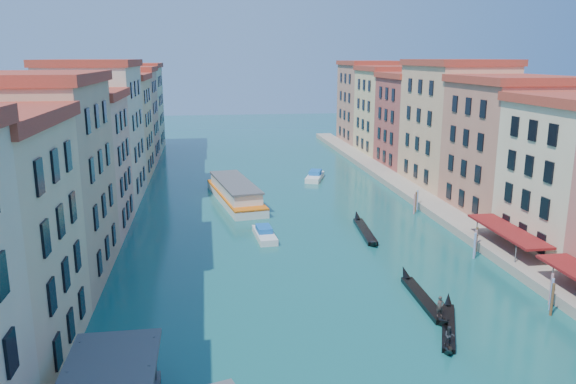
% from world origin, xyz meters
% --- Properties ---
extents(left_bank_palazzos, '(12.80, 128.40, 21.00)m').
position_xyz_m(left_bank_palazzos, '(-26.00, 64.68, 9.71)').
color(left_bank_palazzos, beige).
rests_on(left_bank_palazzos, ground).
extents(right_bank_palazzos, '(12.80, 128.40, 21.00)m').
position_xyz_m(right_bank_palazzos, '(30.00, 65.00, 9.75)').
color(right_bank_palazzos, brown).
rests_on(right_bank_palazzos, ground).
extents(quay, '(4.00, 140.00, 1.00)m').
position_xyz_m(quay, '(22.00, 65.00, 0.50)').
color(quay, '#A69886').
rests_on(quay, ground).
extents(mooring_poles_right, '(1.44, 54.24, 3.20)m').
position_xyz_m(mooring_poles_right, '(19.10, 28.80, 1.30)').
color(mooring_poles_right, brown).
rests_on(mooring_poles_right, ground).
extents(vaporetto_far, '(8.21, 21.55, 3.13)m').
position_xyz_m(vaporetto_far, '(-5.81, 67.71, 1.41)').
color(vaporetto_far, silver).
rests_on(vaporetto_far, ground).
extents(gondola_fore, '(1.42, 12.21, 2.44)m').
position_xyz_m(gondola_fore, '(8.86, 29.27, 0.41)').
color(gondola_fore, black).
rests_on(gondola_fore, ground).
extents(gondola_right, '(4.99, 10.03, 2.12)m').
position_xyz_m(gondola_right, '(8.79, 23.72, 0.40)').
color(gondola_right, black).
rests_on(gondola_right, ground).
extents(gondola_far, '(2.10, 13.08, 1.85)m').
position_xyz_m(gondola_far, '(9.29, 49.68, 0.38)').
color(gondola_far, black).
rests_on(gondola_far, ground).
extents(motorboat_mid, '(2.52, 6.70, 1.36)m').
position_xyz_m(motorboat_mid, '(-3.29, 49.40, 0.53)').
color(motorboat_mid, silver).
rests_on(motorboat_mid, ground).
extents(motorboat_far, '(4.79, 7.91, 1.56)m').
position_xyz_m(motorboat_far, '(9.20, 81.46, 0.61)').
color(motorboat_far, white).
rests_on(motorboat_far, ground).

